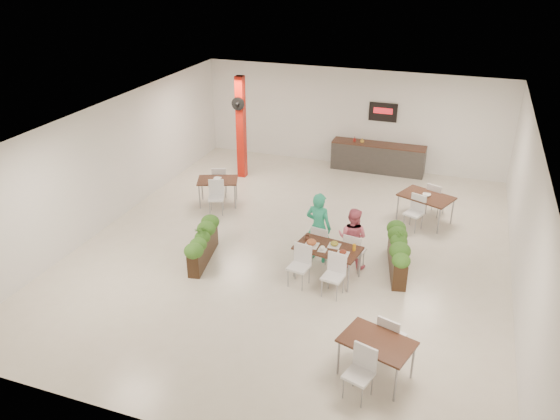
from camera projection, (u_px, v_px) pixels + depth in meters
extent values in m
plane|color=beige|center=(295.00, 246.00, 13.44)|extent=(12.00, 12.00, 0.00)
cube|color=white|center=(352.00, 118.00, 17.83)|extent=(10.00, 0.10, 3.20)
cube|color=white|center=(164.00, 346.00, 7.64)|extent=(10.00, 0.10, 3.20)
cube|color=white|center=(114.00, 161.00, 14.24)|extent=(0.10, 12.00, 3.20)
cube|color=white|center=(526.00, 218.00, 11.24)|extent=(0.10, 12.00, 3.20)
cube|color=white|center=(296.00, 120.00, 12.04)|extent=(10.00, 12.00, 0.04)
cube|color=#B4170C|center=(241.00, 128.00, 16.86)|extent=(0.25, 0.25, 3.20)
cylinder|color=black|center=(238.00, 104.00, 16.36)|extent=(0.40, 0.06, 0.40)
sphere|color=black|center=(237.00, 104.00, 16.33)|extent=(0.12, 0.12, 0.12)
cube|color=#2F2D2A|center=(378.00, 158.00, 17.74)|extent=(3.00, 0.60, 0.90)
cube|color=#331A11|center=(379.00, 144.00, 17.53)|extent=(3.00, 0.62, 0.04)
cube|color=black|center=(383.00, 112.00, 17.37)|extent=(0.90, 0.04, 0.60)
cube|color=red|center=(383.00, 111.00, 17.32)|extent=(0.60, 0.02, 0.18)
imported|color=maroon|center=(355.00, 138.00, 17.72)|extent=(0.09, 0.09, 0.19)
imported|color=gold|center=(362.00, 139.00, 17.65)|extent=(0.13, 0.13, 0.17)
cube|color=#331A11|center=(328.00, 248.00, 11.88)|extent=(1.51, 1.01, 0.04)
cylinder|color=gray|center=(294.00, 263.00, 12.05)|extent=(0.04, 0.04, 0.71)
cylinder|color=gray|center=(348.00, 278.00, 11.50)|extent=(0.04, 0.04, 0.71)
cylinder|color=gray|center=(308.00, 249.00, 12.59)|extent=(0.04, 0.04, 0.71)
cylinder|color=gray|center=(360.00, 263.00, 12.04)|extent=(0.04, 0.04, 0.71)
cube|color=white|center=(322.00, 243.00, 12.65)|extent=(0.48, 0.48, 0.05)
cube|color=white|center=(319.00, 237.00, 12.39)|extent=(0.42, 0.11, 0.45)
cylinder|color=gray|center=(331.00, 251.00, 12.81)|extent=(0.02, 0.02, 0.43)
cylinder|color=gray|center=(318.00, 247.00, 12.96)|extent=(0.02, 0.02, 0.43)
cylinder|color=gray|center=(325.00, 257.00, 12.54)|extent=(0.02, 0.02, 0.43)
cylinder|color=gray|center=(312.00, 253.00, 12.69)|extent=(0.02, 0.02, 0.43)
cube|color=white|center=(354.00, 252.00, 12.30)|extent=(0.48, 0.48, 0.05)
cube|color=white|center=(352.00, 246.00, 12.04)|extent=(0.42, 0.11, 0.45)
cylinder|color=gray|center=(364.00, 259.00, 12.47)|extent=(0.02, 0.02, 0.43)
cylinder|color=gray|center=(350.00, 255.00, 12.61)|extent=(0.02, 0.02, 0.43)
cylinder|color=gray|center=(358.00, 266.00, 12.20)|extent=(0.02, 0.02, 0.43)
cylinder|color=gray|center=(344.00, 262.00, 12.34)|extent=(0.02, 0.02, 0.43)
cube|color=white|center=(299.00, 267.00, 11.70)|extent=(0.48, 0.48, 0.05)
cube|color=white|center=(303.00, 253.00, 11.74)|extent=(0.42, 0.11, 0.45)
cylinder|color=gray|center=(288.00, 278.00, 11.74)|extent=(0.02, 0.02, 0.43)
cylinder|color=gray|center=(302.00, 282.00, 11.60)|extent=(0.02, 0.02, 0.43)
cylinder|color=gray|center=(295.00, 271.00, 12.01)|extent=(0.02, 0.02, 0.43)
cylinder|color=gray|center=(309.00, 275.00, 11.86)|extent=(0.02, 0.02, 0.43)
cube|color=white|center=(333.00, 277.00, 11.36)|extent=(0.48, 0.48, 0.05)
cube|color=white|center=(337.00, 263.00, 11.40)|extent=(0.42, 0.11, 0.45)
cylinder|color=gray|center=(322.00, 288.00, 11.40)|extent=(0.02, 0.02, 0.43)
cylinder|color=gray|center=(337.00, 293.00, 11.25)|extent=(0.02, 0.02, 0.43)
cylinder|color=gray|center=(328.00, 280.00, 11.67)|extent=(0.02, 0.02, 0.43)
cylinder|color=gray|center=(343.00, 285.00, 11.52)|extent=(0.02, 0.02, 0.43)
cube|color=white|center=(311.00, 245.00, 11.94)|extent=(0.34, 0.34, 0.01)
ellipsoid|color=brown|center=(311.00, 242.00, 11.91)|extent=(0.22, 0.22, 0.13)
cube|color=white|center=(334.00, 246.00, 11.92)|extent=(0.30, 0.30, 0.01)
ellipsoid|color=orange|center=(334.00, 243.00, 11.89)|extent=(0.18, 0.18, 0.11)
cube|color=white|center=(343.00, 254.00, 11.60)|extent=(0.30, 0.30, 0.01)
ellipsoid|color=#531F10|center=(343.00, 252.00, 11.58)|extent=(0.16, 0.16, 0.10)
cube|color=white|center=(322.00, 250.00, 11.75)|extent=(0.21, 0.21, 0.01)
ellipsoid|color=white|center=(322.00, 248.00, 11.73)|extent=(0.12, 0.12, 0.07)
cylinder|color=orange|center=(354.00, 247.00, 11.72)|extent=(0.07, 0.07, 0.15)
imported|color=brown|center=(307.00, 238.00, 12.17)|extent=(0.12, 0.12, 0.10)
imported|color=#25A278|center=(318.00, 227.00, 12.50)|extent=(0.68, 0.50, 1.71)
imported|color=#E86781|center=(352.00, 238.00, 12.31)|extent=(0.78, 0.65, 1.45)
cube|color=black|center=(203.00, 250.00, 12.72)|extent=(0.56, 1.66, 0.55)
ellipsoid|color=#235819|center=(194.00, 249.00, 11.96)|extent=(0.40, 0.40, 0.32)
ellipsoid|color=#235819|center=(198.00, 242.00, 12.26)|extent=(0.40, 0.40, 0.32)
ellipsoid|color=#235819|center=(202.00, 235.00, 12.55)|extent=(0.40, 0.40, 0.32)
ellipsoid|color=#235819|center=(206.00, 228.00, 12.85)|extent=(0.40, 0.40, 0.32)
ellipsoid|color=#235819|center=(210.00, 222.00, 13.15)|extent=(0.40, 0.40, 0.32)
imported|color=#235819|center=(202.00, 233.00, 12.53)|extent=(0.32, 0.28, 0.35)
cube|color=black|center=(397.00, 258.00, 12.34)|extent=(0.68, 1.84, 0.60)
ellipsoid|color=#235819|center=(401.00, 259.00, 11.48)|extent=(0.40, 0.40, 0.32)
ellipsoid|color=#235819|center=(400.00, 250.00, 11.82)|extent=(0.40, 0.40, 0.32)
ellipsoid|color=#235819|center=(399.00, 242.00, 12.15)|extent=(0.40, 0.40, 0.32)
ellipsoid|color=#235819|center=(398.00, 234.00, 12.49)|extent=(0.40, 0.40, 0.32)
ellipsoid|color=#235819|center=(397.00, 226.00, 12.83)|extent=(0.40, 0.40, 0.32)
imported|color=#235819|center=(399.00, 239.00, 12.12)|extent=(0.22, 0.22, 0.39)
cube|color=#331A11|center=(218.00, 180.00, 15.33)|extent=(1.30, 1.08, 0.04)
cylinder|color=gray|center=(200.00, 197.00, 15.21)|extent=(0.04, 0.04, 0.71)
cylinder|color=gray|center=(235.00, 197.00, 15.23)|extent=(0.04, 0.04, 0.71)
cylinder|color=gray|center=(202.00, 188.00, 15.77)|extent=(0.04, 0.04, 0.71)
cylinder|color=gray|center=(236.00, 188.00, 15.78)|extent=(0.04, 0.04, 0.71)
cube|color=white|center=(220.00, 181.00, 16.00)|extent=(0.54, 0.54, 0.05)
cube|color=white|center=(219.00, 176.00, 15.72)|extent=(0.41, 0.18, 0.45)
cylinder|color=gray|center=(226.00, 186.00, 16.25)|extent=(0.02, 0.02, 0.43)
cylinder|color=gray|center=(215.00, 186.00, 16.25)|extent=(0.02, 0.02, 0.43)
cylinder|color=gray|center=(226.00, 191.00, 15.95)|extent=(0.02, 0.02, 0.43)
cylinder|color=gray|center=(214.00, 191.00, 15.94)|extent=(0.02, 0.02, 0.43)
cube|color=white|center=(216.00, 198.00, 14.92)|extent=(0.54, 0.54, 0.05)
cube|color=white|center=(216.00, 187.00, 14.98)|extent=(0.41, 0.18, 0.45)
cylinder|color=gray|center=(210.00, 209.00, 14.86)|extent=(0.02, 0.02, 0.43)
cylinder|color=gray|center=(222.00, 209.00, 14.87)|extent=(0.02, 0.02, 0.43)
cylinder|color=gray|center=(211.00, 203.00, 15.17)|extent=(0.02, 0.02, 0.43)
cylinder|color=gray|center=(223.00, 203.00, 15.17)|extent=(0.02, 0.02, 0.43)
imported|color=white|center=(218.00, 179.00, 15.31)|extent=(0.22, 0.22, 0.05)
cube|color=#331A11|center=(426.00, 197.00, 14.33)|extent=(1.56, 1.32, 0.04)
cylinder|color=gray|center=(398.00, 208.00, 14.60)|extent=(0.04, 0.04, 0.71)
cylinder|color=gray|center=(439.00, 221.00, 13.88)|extent=(0.04, 0.04, 0.71)
cylinder|color=gray|center=(412.00, 199.00, 15.11)|extent=(0.04, 0.04, 0.71)
cylinder|color=gray|center=(452.00, 211.00, 14.39)|extent=(0.04, 0.04, 0.71)
cube|color=white|center=(436.00, 199.00, 14.86)|extent=(0.55, 0.55, 0.05)
cube|color=white|center=(434.00, 193.00, 14.62)|extent=(0.40, 0.20, 0.45)
cylinder|color=gray|center=(443.00, 207.00, 14.97)|extent=(0.02, 0.02, 0.43)
cylinder|color=gray|center=(432.00, 203.00, 15.17)|extent=(0.02, 0.02, 0.43)
cylinder|color=gray|center=(438.00, 211.00, 14.74)|extent=(0.02, 0.02, 0.43)
cylinder|color=gray|center=(426.00, 207.00, 14.95)|extent=(0.02, 0.02, 0.43)
cube|color=white|center=(414.00, 214.00, 14.05)|extent=(0.55, 0.55, 0.05)
cube|color=white|center=(418.00, 203.00, 14.07)|extent=(0.40, 0.20, 0.45)
cylinder|color=gray|center=(404.00, 222.00, 14.14)|extent=(0.02, 0.02, 0.43)
cylinder|color=gray|center=(415.00, 226.00, 13.94)|extent=(0.02, 0.02, 0.43)
cylinder|color=gray|center=(410.00, 218.00, 14.37)|extent=(0.02, 0.02, 0.43)
cylinder|color=gray|center=(422.00, 222.00, 14.17)|extent=(0.02, 0.02, 0.43)
imported|color=white|center=(427.00, 195.00, 14.31)|extent=(0.22, 0.22, 0.05)
cube|color=#331A11|center=(377.00, 342.00, 9.06)|extent=(1.36, 1.09, 0.04)
cylinder|color=gray|center=(338.00, 358.00, 9.27)|extent=(0.04, 0.04, 0.71)
cylinder|color=gray|center=(395.00, 384.00, 8.70)|extent=(0.04, 0.04, 0.71)
cylinder|color=gray|center=(358.00, 337.00, 9.75)|extent=(0.04, 0.04, 0.71)
cylinder|color=gray|center=(413.00, 361.00, 9.19)|extent=(0.04, 0.04, 0.71)
cube|color=white|center=(392.00, 337.00, 9.62)|extent=(0.52, 0.52, 0.05)
cube|color=white|center=(388.00, 331.00, 9.37)|extent=(0.41, 0.16, 0.45)
cylinder|color=gray|center=(403.00, 346.00, 9.76)|extent=(0.02, 0.02, 0.43)
cylinder|color=gray|center=(386.00, 339.00, 9.94)|extent=(0.02, 0.02, 0.43)
cylinder|color=gray|center=(395.00, 356.00, 9.51)|extent=(0.02, 0.02, 0.43)
cylinder|color=gray|center=(378.00, 348.00, 9.69)|extent=(0.02, 0.02, 0.43)
cube|color=white|center=(359.00, 375.00, 8.75)|extent=(0.52, 0.52, 0.05)
cube|color=white|center=(365.00, 357.00, 8.78)|extent=(0.41, 0.16, 0.45)
cylinder|color=gray|center=(343.00, 388.00, 8.82)|extent=(0.02, 0.02, 0.43)
cylinder|color=gray|center=(362.00, 397.00, 8.64)|extent=(0.02, 0.02, 0.43)
cylinder|color=gray|center=(354.00, 376.00, 9.07)|extent=(0.02, 0.02, 0.43)
cylinder|color=gray|center=(372.00, 385.00, 8.89)|extent=(0.02, 0.02, 0.43)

